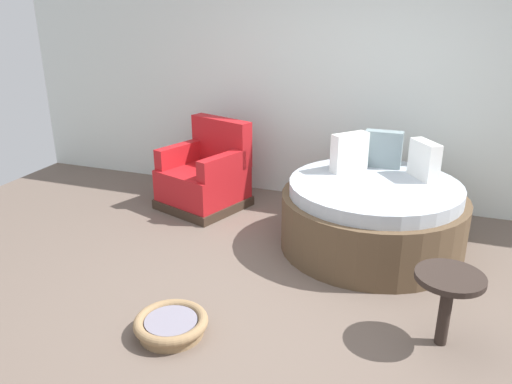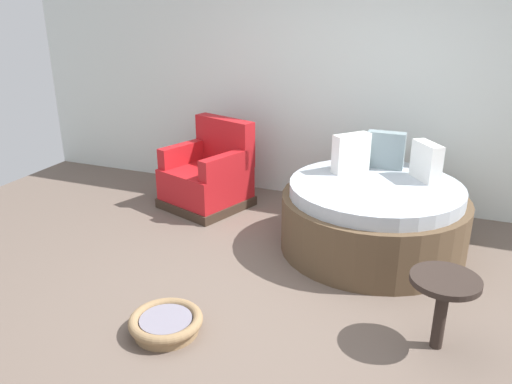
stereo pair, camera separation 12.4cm
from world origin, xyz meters
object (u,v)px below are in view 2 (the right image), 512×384
Objects in this scene: pet_basket at (166,323)px; side_table at (444,291)px; round_daybed at (373,216)px; red_armchair at (209,177)px.

pet_basket is 1.85m from side_table.
red_armchair is (-1.85, 0.39, 0.01)m from round_daybed.
pet_basket is at bearing -121.10° from round_daybed.
side_table is at bearing -33.67° from red_armchair.
side_table is at bearing 16.92° from pet_basket.
red_armchair is at bearing 168.12° from round_daybed.
pet_basket is 0.98× the size of side_table.
red_armchair is 3.01m from side_table.
side_table reaches higher than pet_basket.
round_daybed is 3.18× the size of side_table.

